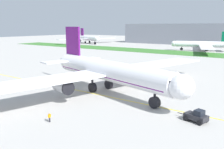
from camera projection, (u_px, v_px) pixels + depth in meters
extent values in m
plane|color=#ADAAA5|center=(93.00, 88.00, 63.41)|extent=(600.00, 600.00, 0.00)
cube|color=yellow|center=(83.00, 92.00, 60.41)|extent=(280.00, 0.36, 0.01)
cube|color=#38722D|center=(199.00, 54.00, 140.41)|extent=(320.00, 24.00, 0.10)
cylinder|color=white|center=(108.00, 71.00, 58.16)|extent=(38.22, 14.48, 4.92)
cube|color=#661472|center=(108.00, 74.00, 58.33)|extent=(36.64, 13.72, 0.59)
sphere|color=white|center=(181.00, 87.00, 42.76)|extent=(4.67, 4.67, 4.67)
cone|color=white|center=(64.00, 60.00, 74.12)|extent=(6.29, 5.42, 4.18)
cube|color=#661472|center=(73.00, 41.00, 68.98)|extent=(6.78, 2.23, 7.86)
cube|color=white|center=(86.00, 59.00, 73.75)|extent=(6.07, 8.68, 0.34)
cube|color=white|center=(57.00, 62.00, 67.57)|extent=(6.07, 8.68, 0.34)
cube|color=white|center=(156.00, 64.00, 72.08)|extent=(16.89, 35.42, 0.39)
cube|color=white|center=(24.00, 84.00, 47.35)|extent=(16.89, 35.42, 0.39)
cylinder|color=#B7BABF|center=(140.00, 73.00, 66.64)|extent=(5.20, 3.80, 2.70)
cylinder|color=black|center=(147.00, 74.00, 64.89)|extent=(1.11, 2.85, 2.84)
cylinder|color=#B7BABF|center=(63.00, 86.00, 51.65)|extent=(5.20, 3.80, 2.70)
cylinder|color=black|center=(68.00, 88.00, 49.89)|extent=(1.11, 2.85, 2.84)
cylinder|color=black|center=(155.00, 98.00, 47.90)|extent=(0.51, 0.51, 1.90)
cylinder|color=black|center=(155.00, 102.00, 48.09)|extent=(2.53, 1.61, 2.33)
cylinder|color=black|center=(109.00, 81.00, 62.75)|extent=(0.51, 0.51, 1.90)
cylinder|color=black|center=(109.00, 84.00, 62.94)|extent=(2.53, 1.61, 2.33)
cylinder|color=black|center=(92.00, 84.00, 59.50)|extent=(0.51, 0.51, 1.90)
cylinder|color=black|center=(92.00, 88.00, 59.69)|extent=(2.53, 1.61, 2.33)
cube|color=black|center=(178.00, 83.00, 43.20)|extent=(2.60, 4.00, 0.88)
sphere|color=black|center=(83.00, 61.00, 70.51)|extent=(0.34, 0.34, 0.34)
sphere|color=black|center=(88.00, 62.00, 68.69)|extent=(0.34, 0.34, 0.34)
sphere|color=black|center=(93.00, 63.00, 66.87)|extent=(0.34, 0.34, 0.34)
sphere|color=black|center=(98.00, 64.00, 65.05)|extent=(0.34, 0.34, 0.34)
sphere|color=black|center=(104.00, 65.00, 63.23)|extent=(0.34, 0.34, 0.34)
sphere|color=black|center=(110.00, 66.00, 61.41)|extent=(0.34, 0.34, 0.34)
sphere|color=black|center=(116.00, 68.00, 59.58)|extent=(0.34, 0.34, 0.34)
sphere|color=black|center=(123.00, 69.00, 57.76)|extent=(0.34, 0.34, 0.34)
sphere|color=black|center=(130.00, 70.00, 55.94)|extent=(0.34, 0.34, 0.34)
sphere|color=black|center=(137.00, 72.00, 54.12)|extent=(0.34, 0.34, 0.34)
sphere|color=black|center=(145.00, 74.00, 52.30)|extent=(0.34, 0.34, 0.34)
sphere|color=black|center=(154.00, 75.00, 50.48)|extent=(0.34, 0.34, 0.34)
sphere|color=black|center=(163.00, 77.00, 48.66)|extent=(0.34, 0.34, 0.34)
cube|color=#26262B|center=(196.00, 117.00, 41.27)|extent=(4.11, 2.94, 0.86)
cube|color=black|center=(199.00, 113.00, 40.68)|extent=(1.69, 1.85, 0.90)
cylinder|color=black|center=(182.00, 114.00, 43.40)|extent=(1.77, 0.57, 0.12)
cylinder|color=black|center=(186.00, 118.00, 41.68)|extent=(0.96, 0.57, 0.90)
cylinder|color=black|center=(192.00, 116.00, 42.98)|extent=(0.96, 0.57, 0.90)
cylinder|color=black|center=(199.00, 123.00, 39.73)|extent=(0.96, 0.57, 0.90)
cylinder|color=black|center=(206.00, 120.00, 41.03)|extent=(0.96, 0.57, 0.90)
cylinder|color=black|center=(49.00, 120.00, 41.08)|extent=(0.12, 0.12, 0.84)
cylinder|color=orange|center=(48.00, 116.00, 40.82)|extent=(0.10, 0.10, 0.53)
cylinder|color=black|center=(50.00, 120.00, 41.24)|extent=(0.12, 0.12, 0.84)
cylinder|color=orange|center=(50.00, 115.00, 41.23)|extent=(0.10, 0.10, 0.53)
cube|color=orange|center=(49.00, 116.00, 41.02)|extent=(0.28, 0.46, 0.59)
sphere|color=tan|center=(49.00, 113.00, 40.94)|extent=(0.23, 0.23, 0.23)
cylinder|color=white|center=(89.00, 38.00, 224.65)|extent=(30.09, 14.91, 4.33)
cube|color=#661472|center=(89.00, 39.00, 224.80)|extent=(28.82, 14.15, 0.52)
sphere|color=white|center=(98.00, 39.00, 211.24)|extent=(4.12, 4.12, 4.12)
cone|color=white|center=(80.00, 37.00, 238.61)|extent=(5.76, 5.14, 3.68)
cube|color=#661472|center=(82.00, 32.00, 233.99)|extent=(5.29, 2.36, 6.93)
cube|color=white|center=(86.00, 37.00, 237.83)|extent=(5.60, 7.67, 0.30)
cube|color=white|center=(78.00, 37.00, 233.10)|extent=(5.60, 7.67, 0.30)
cube|color=white|center=(102.00, 38.00, 234.69)|extent=(16.05, 28.08, 0.35)
cube|color=white|center=(72.00, 39.00, 217.31)|extent=(16.05, 28.08, 0.35)
cylinder|color=#B7BABF|center=(97.00, 40.00, 230.82)|extent=(4.69, 3.69, 2.38)
cylinder|color=black|center=(98.00, 40.00, 229.15)|extent=(1.22, 2.47, 2.50)
cylinder|color=#B7BABF|center=(79.00, 41.00, 220.20)|extent=(4.69, 3.69, 2.38)
cylinder|color=black|center=(80.00, 41.00, 218.53)|extent=(1.22, 2.47, 2.50)
cylinder|color=black|center=(95.00, 42.00, 215.79)|extent=(0.45, 0.45, 1.68)
cylinder|color=black|center=(95.00, 43.00, 215.95)|extent=(2.25, 1.60, 2.06)
cylinder|color=black|center=(90.00, 41.00, 228.47)|extent=(0.45, 0.45, 1.68)
cylinder|color=black|center=(90.00, 42.00, 228.64)|extent=(2.25, 1.60, 2.06)
cylinder|color=black|center=(85.00, 41.00, 225.99)|extent=(0.45, 0.45, 1.68)
cylinder|color=black|center=(85.00, 42.00, 226.15)|extent=(2.25, 1.60, 2.06)
cylinder|color=white|center=(202.00, 44.00, 157.40)|extent=(33.30, 13.91, 3.91)
cube|color=#055938|center=(202.00, 45.00, 157.53)|extent=(31.92, 13.21, 0.47)
sphere|color=white|center=(174.00, 44.00, 162.75)|extent=(3.71, 3.71, 3.71)
cube|color=white|center=(207.00, 47.00, 141.01)|extent=(16.24, 31.15, 0.31)
cube|color=white|center=(204.00, 43.00, 172.98)|extent=(16.24, 31.15, 0.31)
cylinder|color=#B7BABF|center=(204.00, 48.00, 147.91)|extent=(4.19, 3.17, 2.15)
cylinder|color=black|center=(201.00, 48.00, 148.47)|extent=(0.99, 2.25, 2.26)
cylinder|color=#B7BABF|center=(202.00, 46.00, 167.14)|extent=(4.19, 3.17, 2.15)
cylinder|color=black|center=(200.00, 46.00, 167.69)|extent=(0.99, 2.25, 2.26)
cylinder|color=black|center=(182.00, 48.00, 161.76)|extent=(0.41, 0.41, 1.51)
cylinder|color=black|center=(182.00, 49.00, 161.91)|extent=(2.02, 1.36, 1.86)
cylinder|color=black|center=(207.00, 49.00, 155.21)|extent=(0.41, 0.41, 1.51)
cylinder|color=black|center=(206.00, 50.00, 155.36)|extent=(2.02, 1.36, 1.86)
cylinder|color=black|center=(206.00, 48.00, 159.04)|extent=(0.41, 0.41, 1.51)
cylinder|color=black|center=(206.00, 49.00, 159.19)|extent=(2.02, 1.36, 1.86)
cube|color=gray|center=(196.00, 34.00, 207.84)|extent=(131.81, 20.00, 18.00)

